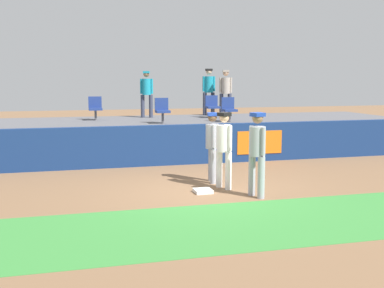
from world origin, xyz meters
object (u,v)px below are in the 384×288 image
(player_fielder_home, at_px, (224,145))
(player_runner_visitor, at_px, (212,142))
(player_coach_visitor, at_px, (257,148))
(seat_back_right, at_px, (212,105))
(first_base, at_px, (203,191))
(spectator_hooded, at_px, (209,88))
(seat_front_center, at_px, (162,109))
(seat_front_right, at_px, (229,108))
(spectator_capped, at_px, (226,90))
(seat_back_left, at_px, (95,107))
(spectator_casual, at_px, (147,91))

(player_fielder_home, xyz_separation_m, player_runner_visitor, (-0.07, 0.70, -0.03))
(player_coach_visitor, height_order, seat_back_right, seat_back_right)
(first_base, distance_m, spectator_hooded, 8.80)
(player_fielder_home, distance_m, seat_front_center, 4.87)
(seat_front_center, bearing_deg, player_coach_visitor, -80.36)
(seat_front_center, height_order, seat_front_right, same)
(player_coach_visitor, xyz_separation_m, spectator_hooded, (1.53, 8.80, 1.13))
(spectator_capped, bearing_deg, spectator_hooded, -40.07)
(first_base, xyz_separation_m, seat_back_left, (-2.01, 6.91, 1.57))
(player_runner_visitor, relative_size, seat_back_left, 2.11)
(player_fielder_home, relative_size, player_runner_visitor, 1.03)
(seat_back_right, bearing_deg, player_fielder_home, -104.80)
(seat_back_left, bearing_deg, player_runner_visitor, -66.75)
(seat_back_right, distance_m, spectator_casual, 2.55)
(first_base, bearing_deg, spectator_hooded, 72.46)
(first_base, xyz_separation_m, player_fielder_home, (0.60, 0.31, 1.01))
(player_fielder_home, distance_m, spectator_hooded, 8.15)
(seat_back_right, bearing_deg, seat_front_right, -88.74)
(player_runner_visitor, distance_m, seat_front_right, 4.54)
(seat_back_right, height_order, spectator_casual, spectator_casual)
(player_fielder_home, xyz_separation_m, seat_back_left, (-2.61, 6.60, 0.56))
(player_runner_visitor, height_order, seat_front_center, seat_front_center)
(spectator_capped, bearing_deg, first_base, 80.30)
(player_runner_visitor, xyz_separation_m, spectator_capped, (2.54, 6.48, 1.16))
(seat_front_right, distance_m, spectator_capped, 2.53)
(player_runner_visitor, bearing_deg, spectator_hooded, 171.79)
(player_fielder_home, height_order, seat_back_right, seat_back_right)
(seat_front_right, xyz_separation_m, spectator_hooded, (0.18, 3.02, 0.61))
(player_coach_visitor, relative_size, seat_back_right, 2.24)
(spectator_hooded, bearing_deg, seat_front_right, 89.69)
(first_base, relative_size, seat_back_left, 0.48)
(player_coach_visitor, relative_size, seat_front_center, 2.24)
(player_coach_visitor, bearing_deg, seat_back_right, 154.90)
(seat_back_right, relative_size, seat_front_right, 1.00)
(seat_front_right, xyz_separation_m, spectator_casual, (-2.43, 2.51, 0.55))
(seat_front_center, height_order, spectator_hooded, spectator_hooded)
(player_coach_visitor, xyz_separation_m, seat_back_left, (-3.05, 7.58, 0.52))
(player_fielder_home, bearing_deg, seat_front_center, 162.79)
(player_runner_visitor, xyz_separation_m, spectator_casual, (-0.57, 6.62, 1.13))
(player_fielder_home, height_order, spectator_capped, spectator_capped)
(seat_back_left, bearing_deg, spectator_capped, 6.44)
(player_fielder_home, relative_size, seat_back_right, 2.17)
(seat_front_center, bearing_deg, seat_back_right, 38.24)
(player_runner_visitor, bearing_deg, spectator_casual, -167.26)
(player_runner_visitor, relative_size, player_coach_visitor, 0.94)
(first_base, bearing_deg, player_fielder_home, 27.14)
(first_base, height_order, seat_front_right, seat_front_right)
(seat_back_right, distance_m, seat_back_left, 4.36)
(seat_front_right, distance_m, spectator_hooded, 3.09)
(seat_back_right, height_order, spectator_hooded, spectator_hooded)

